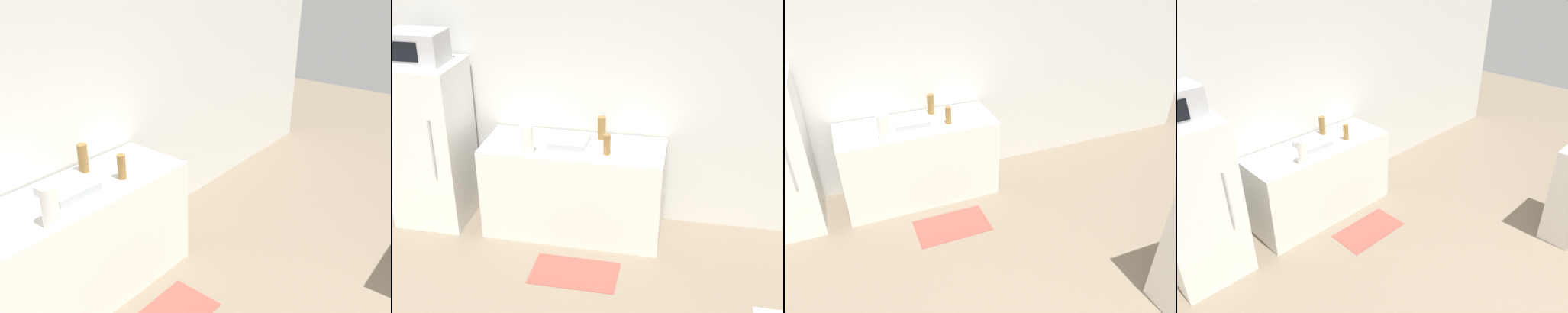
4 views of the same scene
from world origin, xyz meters
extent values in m
cube|color=silver|center=(0.00, 3.41, 1.30)|extent=(8.00, 0.06, 2.60)
cylinder|color=#B7B7BC|center=(-1.30, 2.68, 0.93)|extent=(0.02, 0.02, 0.57)
cube|color=silver|center=(-0.07, 3.03, 0.46)|extent=(1.68, 0.64, 0.91)
cube|color=#9EA3A8|center=(-0.12, 3.05, 0.94)|extent=(0.35, 0.32, 0.06)
cylinder|color=olive|center=(0.16, 3.22, 1.03)|extent=(0.08, 0.08, 0.22)
cylinder|color=olive|center=(0.26, 2.91, 1.01)|extent=(0.07, 0.07, 0.19)
cylinder|color=white|center=(-0.43, 2.79, 1.05)|extent=(0.11, 0.11, 0.27)
cube|color=#99473D|center=(0.08, 2.35, 0.00)|extent=(0.76, 0.43, 0.01)
camera|label=1|loc=(-1.64, 0.72, 2.41)|focal=40.00mm
camera|label=2|loc=(0.94, -1.38, 3.05)|focal=50.00mm
camera|label=3|loc=(-0.77, -0.59, 2.73)|focal=35.00mm
camera|label=4|loc=(-2.33, -0.18, 2.85)|focal=35.00mm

